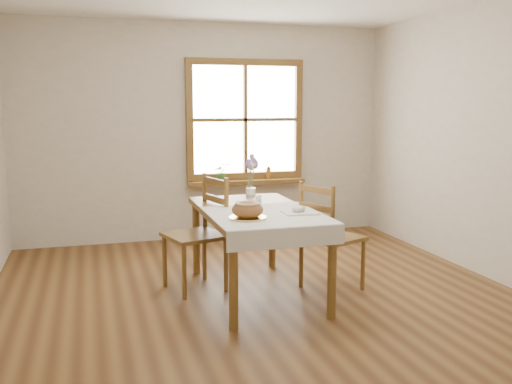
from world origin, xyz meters
TOP-DOWN VIEW (x-y plane):
  - ground at (0.00, 0.00)m, footprint 5.00×5.00m
  - room_walls at (0.00, 0.00)m, footprint 4.60×5.10m
  - window at (0.50, 2.47)m, footprint 1.46×0.08m
  - window_sill at (0.50, 2.40)m, footprint 1.46×0.20m
  - dining_table at (0.00, 0.30)m, footprint 0.90×1.60m
  - table_linen at (0.00, -0.00)m, footprint 0.91×0.99m
  - chair_left at (-0.49, 0.56)m, footprint 0.61×0.59m
  - chair_right at (0.69, 0.23)m, footprint 0.61×0.60m
  - bread_plate at (-0.19, -0.12)m, footprint 0.35×0.35m
  - bread_loaf at (-0.19, -0.12)m, footprint 0.25×0.25m
  - egg_napkin at (0.28, -0.02)m, footprint 0.29×0.25m
  - eggs at (0.28, -0.02)m, footprint 0.23×0.20m
  - salt_shaker at (-0.03, 0.26)m, footprint 0.06×0.06m
  - pepper_shaker at (0.06, 0.42)m, footprint 0.05×0.05m
  - flower_vase at (0.09, 0.78)m, footprint 0.12×0.12m
  - lavender_bouquet at (0.09, 0.78)m, footprint 0.17×0.17m
  - potted_plant at (0.18, 2.40)m, footprint 0.20×0.22m
  - amber_bottle at (0.78, 2.40)m, footprint 0.07×0.07m

SIDE VIEW (x-z plane):
  - ground at x=0.00m, z-range 0.00..0.00m
  - chair_right at x=0.69m, z-range 0.00..0.97m
  - chair_left at x=-0.49m, z-range 0.00..1.01m
  - dining_table at x=0.00m, z-range 0.29..1.04m
  - window_sill at x=0.50m, z-range 0.66..0.71m
  - table_linen at x=0.00m, z-range 0.75..0.76m
  - egg_napkin at x=0.28m, z-range 0.76..0.77m
  - bread_plate at x=-0.19m, z-range 0.76..0.78m
  - amber_bottle at x=0.78m, z-range 0.71..0.87m
  - eggs at x=0.28m, z-range 0.77..0.82m
  - potted_plant at x=0.18m, z-range 0.71..0.88m
  - flower_vase at x=0.09m, z-range 0.75..0.85m
  - salt_shaker at x=-0.03m, z-range 0.76..0.85m
  - pepper_shaker at x=0.06m, z-range 0.76..0.86m
  - bread_loaf at x=-0.19m, z-range 0.78..0.91m
  - lavender_bouquet at x=0.09m, z-range 0.85..1.17m
  - window at x=0.50m, z-range 0.72..2.18m
  - room_walls at x=0.00m, z-range 0.38..3.03m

